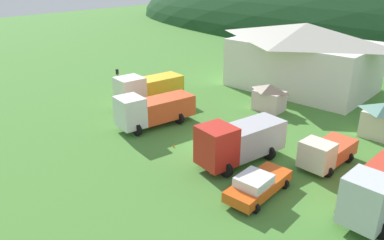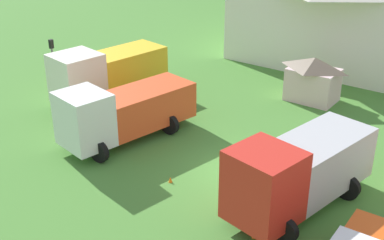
% 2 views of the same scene
% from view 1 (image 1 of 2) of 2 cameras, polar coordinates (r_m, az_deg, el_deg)
% --- Properties ---
extents(ground_plane, '(200.00, 200.00, 0.00)m').
position_cam_1_polar(ground_plane, '(31.66, 3.03, -3.62)').
color(ground_plane, '#477F33').
extents(depot_building, '(16.83, 11.60, 7.83)m').
position_cam_1_polar(depot_building, '(47.09, 16.57, 9.37)').
color(depot_building, white).
rests_on(depot_building, ground).
extents(play_shed_cream, '(3.22, 2.74, 3.17)m').
position_cam_1_polar(play_shed_cream, '(36.18, 26.97, 0.07)').
color(play_shed_cream, beige).
rests_on(play_shed_cream, ground).
extents(play_shed_pink, '(3.19, 2.29, 2.78)m').
position_cam_1_polar(play_shed_pink, '(39.34, 11.66, 3.46)').
color(play_shed_pink, beige).
rests_on(play_shed_pink, ground).
extents(heavy_rig_striped, '(3.98, 7.63, 3.44)m').
position_cam_1_polar(heavy_rig_striped, '(40.02, -6.81, 4.70)').
color(heavy_rig_striped, silver).
rests_on(heavy_rig_striped, ground).
extents(heavy_rig_white, '(4.07, 7.74, 3.26)m').
position_cam_1_polar(heavy_rig_white, '(34.69, -6.05, 1.64)').
color(heavy_rig_white, white).
rests_on(heavy_rig_white, ground).
extents(crane_truck_red, '(4.05, 7.57, 3.45)m').
position_cam_1_polar(crane_truck_red, '(28.15, 7.09, -3.14)').
color(crane_truck_red, red).
rests_on(crane_truck_red, ground).
extents(light_truck_cream, '(2.89, 5.40, 2.36)m').
position_cam_1_polar(light_truck_cream, '(29.40, 19.66, -4.59)').
color(light_truck_cream, beige).
rests_on(light_truck_cream, ground).
extents(tow_truck_silver, '(3.30, 8.04, 3.36)m').
position_cam_1_polar(tow_truck_silver, '(25.23, 27.03, -8.85)').
color(tow_truck_silver, silver).
rests_on(tow_truck_silver, ground).
extents(service_pickup_orange, '(2.52, 5.37, 1.66)m').
position_cam_1_polar(service_pickup_orange, '(24.80, 9.94, -9.65)').
color(service_pickup_orange, '#E05518').
rests_on(service_pickup_orange, ground).
extents(traffic_light_west, '(0.20, 0.32, 3.71)m').
position_cam_1_polar(traffic_light_west, '(41.38, -11.19, 5.70)').
color(traffic_light_west, '#4C4C51').
rests_on(traffic_light_west, ground).
extents(traffic_cone_near_pickup, '(0.36, 0.36, 0.61)m').
position_cam_1_polar(traffic_cone_near_pickup, '(27.26, 2.90, -8.18)').
color(traffic_cone_near_pickup, orange).
rests_on(traffic_cone_near_pickup, ground).
extents(traffic_cone_mid_row, '(0.36, 0.36, 0.54)m').
position_cam_1_polar(traffic_cone_mid_row, '(31.09, -2.83, -4.13)').
color(traffic_cone_mid_row, orange).
rests_on(traffic_cone_mid_row, ground).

